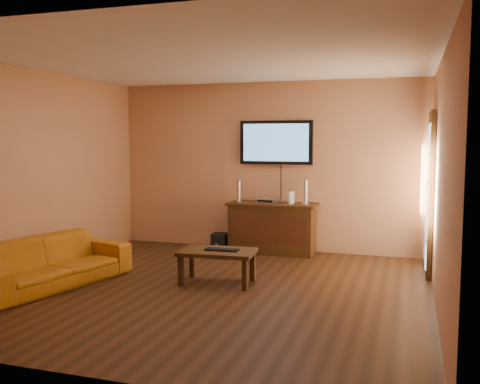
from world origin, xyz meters
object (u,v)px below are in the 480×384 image
at_px(subwoofer, 220,241).
at_px(bottle, 216,249).
at_px(speaker_left, 239,192).
at_px(game_console, 291,198).
at_px(media_console, 272,228).
at_px(coffee_table, 217,255).
at_px(speaker_right, 306,193).
at_px(television, 276,143).
at_px(av_receiver, 268,200).
at_px(keyboard, 222,250).
at_px(sofa, 51,254).

relative_size(subwoofer, bottle, 1.37).
relative_size(speaker_left, game_console, 1.73).
height_order(media_console, coffee_table, media_console).
distance_m(speaker_right, game_console, 0.23).
bearing_deg(speaker_left, television, 22.48).
height_order(media_console, bottle, media_console).
relative_size(av_receiver, bottle, 1.71).
height_order(coffee_table, bottle, coffee_table).
height_order(speaker_left, bottle, speaker_left).
xyz_separation_m(television, speaker_left, (-0.55, -0.23, -0.79)).
bearing_deg(subwoofer, speaker_left, -9.76).
distance_m(television, speaker_right, 0.95).
height_order(television, keyboard, television).
distance_m(coffee_table, game_console, 2.08).
bearing_deg(bottle, coffee_table, -69.28).
distance_m(television, sofa, 3.82).
relative_size(bottle, keyboard, 0.44).
xyz_separation_m(game_console, bottle, (-1.10, -0.37, -0.80)).
height_order(speaker_left, keyboard, speaker_left).
xyz_separation_m(coffee_table, subwoofer, (-0.69, 2.01, -0.24)).
bearing_deg(av_receiver, coffee_table, -77.80).
xyz_separation_m(media_console, keyboard, (-0.14, -1.96, 0.03)).
bearing_deg(game_console, keyboard, -88.73).
distance_m(subwoofer, keyboard, 2.17).
bearing_deg(speaker_left, bottle, -122.44).
height_order(media_console, television, television).
bearing_deg(sofa, game_console, -28.82).
bearing_deg(sofa, speaker_right, -30.71).
bearing_deg(speaker_right, media_console, -176.41).
height_order(speaker_left, subwoofer, speaker_left).
distance_m(sofa, keyboard, 2.09).
bearing_deg(sofa, keyboard, -56.73).
relative_size(television, speaker_left, 3.49).
bearing_deg(sofa, subwoofer, -10.68).
xyz_separation_m(media_console, speaker_left, (-0.55, -0.00, 0.55)).
bearing_deg(speaker_right, game_console, -167.14).
bearing_deg(media_console, keyboard, -94.05).
xyz_separation_m(coffee_table, speaker_right, (0.72, 1.99, 0.60)).
relative_size(media_console, keyboard, 3.32).
distance_m(subwoofer, bottle, 0.45).
bearing_deg(game_console, subwoofer, -169.06).
xyz_separation_m(speaker_left, keyboard, (0.41, -1.96, -0.51)).
xyz_separation_m(sofa, speaker_left, (1.56, 2.66, 0.55)).
bearing_deg(av_receiver, bottle, -134.58).
bearing_deg(sofa, bottle, -16.44).
xyz_separation_m(coffee_table, sofa, (-1.91, -0.71, 0.03)).
relative_size(television, sofa, 0.58).
distance_m(media_console, television, 1.36).
relative_size(sofa, av_receiver, 6.38).
relative_size(coffee_table, keyboard, 2.29).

